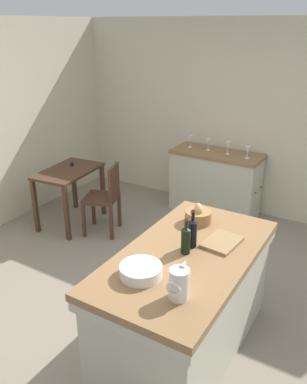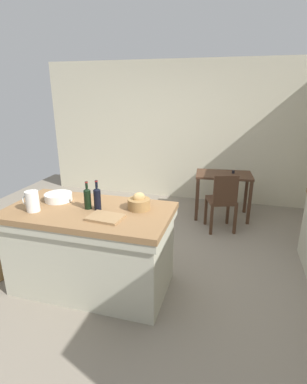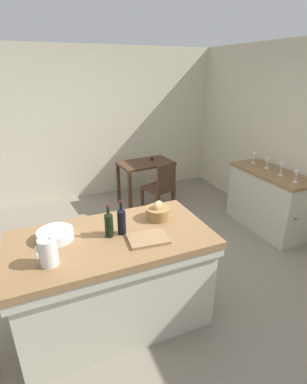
{
  "view_description": "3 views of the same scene",
  "coord_description": "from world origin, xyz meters",
  "px_view_note": "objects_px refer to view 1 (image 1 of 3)",
  "views": [
    {
      "loc": [
        -2.65,
        -1.68,
        2.51
      ],
      "look_at": [
        0.34,
        0.12,
        1.03
      ],
      "focal_mm": 37.22,
      "sensor_mm": 36.0,
      "label": 1
    },
    {
      "loc": [
        1.1,
        -3.09,
        2.06
      ],
      "look_at": [
        0.19,
        0.15,
        0.91
      ],
      "focal_mm": 27.79,
      "sensor_mm": 36.0,
      "label": 2
    },
    {
      "loc": [
        -0.8,
        -2.65,
        2.21
      ],
      "look_at": [
        0.42,
        0.21,
        0.9
      ],
      "focal_mm": 27.22,
      "sensor_mm": 36.0,
      "label": 3
    }
  ],
  "objects_px": {
    "writing_desk": "(69,179)",
    "wine_glass_left": "(228,145)",
    "wine_glass_middle": "(208,143)",
    "wooden_chair": "(105,196)",
    "wine_glass_right": "(190,140)",
    "cutting_board": "(222,242)",
    "wash_bowl": "(141,271)",
    "side_cabinet": "(215,182)",
    "bread_basket": "(198,216)",
    "wine_glass_far_left": "(248,150)",
    "island_table": "(186,298)",
    "pitcher": "(179,284)",
    "wine_bottle_amber": "(186,239)",
    "wine_bottle_dark": "(192,232)"
  },
  "relations": [
    {
      "from": "wash_bowl",
      "to": "wine_glass_left",
      "type": "xyz_separation_m",
      "value": [
        2.99,
        0.54,
        0.05
      ]
    },
    {
      "from": "wine_glass_left",
      "to": "wine_glass_right",
      "type": "relative_size",
      "value": 1.08
    },
    {
      "from": "side_cabinet",
      "to": "island_table",
      "type": "bearing_deg",
      "value": -162.04
    },
    {
      "from": "wine_bottle_dark",
      "to": "writing_desk",
      "type": "bearing_deg",
      "value": 63.89
    },
    {
      "from": "wine_glass_middle",
      "to": "wine_glass_right",
      "type": "distance_m",
      "value": 0.27
    },
    {
      "from": "island_table",
      "to": "wine_glass_far_left",
      "type": "relative_size",
      "value": 10.57
    },
    {
      "from": "wine_glass_right",
      "to": "cutting_board",
      "type": "bearing_deg",
      "value": -148.52
    },
    {
      "from": "side_cabinet",
      "to": "bread_basket",
      "type": "height_order",
      "value": "bread_basket"
    },
    {
      "from": "wooden_chair",
      "to": "wine_bottle_dark",
      "type": "bearing_deg",
      "value": -123.54
    },
    {
      "from": "wash_bowl",
      "to": "wine_glass_left",
      "type": "distance_m",
      "value": 3.04
    },
    {
      "from": "cutting_board",
      "to": "wine_glass_right",
      "type": "xyz_separation_m",
      "value": [
        2.33,
        1.42,
        0.07
      ]
    },
    {
      "from": "cutting_board",
      "to": "wine_bottle_dark",
      "type": "height_order",
      "value": "wine_bottle_dark"
    },
    {
      "from": "pitcher",
      "to": "cutting_board",
      "type": "height_order",
      "value": "pitcher"
    },
    {
      "from": "wine_glass_far_left",
      "to": "side_cabinet",
      "type": "bearing_deg",
      "value": 85.27
    },
    {
      "from": "wash_bowl",
      "to": "wine_bottle_dark",
      "type": "relative_size",
      "value": 0.95
    },
    {
      "from": "wash_bowl",
      "to": "island_table",
      "type": "bearing_deg",
      "value": -18.12
    },
    {
      "from": "cutting_board",
      "to": "wine_glass_left",
      "type": "relative_size",
      "value": 1.84
    },
    {
      "from": "wine_glass_far_left",
      "to": "cutting_board",
      "type": "bearing_deg",
      "value": -165.93
    },
    {
      "from": "wine_glass_left",
      "to": "island_table",
      "type": "bearing_deg",
      "value": -165.16
    },
    {
      "from": "wine_bottle_amber",
      "to": "wine_glass_far_left",
      "type": "height_order",
      "value": "wine_bottle_amber"
    },
    {
      "from": "writing_desk",
      "to": "wine_glass_far_left",
      "type": "height_order",
      "value": "wine_glass_far_left"
    },
    {
      "from": "writing_desk",
      "to": "wash_bowl",
      "type": "bearing_deg",
      "value": -127.27
    },
    {
      "from": "pitcher",
      "to": "wine_bottle_amber",
      "type": "xyz_separation_m",
      "value": [
        0.5,
        0.21,
        0.01
      ]
    },
    {
      "from": "wine_glass_middle",
      "to": "wooden_chair",
      "type": "bearing_deg",
      "value": 149.33
    },
    {
      "from": "bread_basket",
      "to": "pitcher",
      "type": "bearing_deg",
      "value": -161.38
    },
    {
      "from": "cutting_board",
      "to": "wine_bottle_amber",
      "type": "height_order",
      "value": "wine_bottle_amber"
    },
    {
      "from": "pitcher",
      "to": "wash_bowl",
      "type": "distance_m",
      "value": 0.35
    },
    {
      "from": "wooden_chair",
      "to": "pitcher",
      "type": "height_order",
      "value": "pitcher"
    },
    {
      "from": "wooden_chair",
      "to": "wine_glass_left",
      "type": "xyz_separation_m",
      "value": [
        1.29,
        -1.09,
        0.51
      ]
    },
    {
      "from": "wine_bottle_amber",
      "to": "wine_glass_middle",
      "type": "xyz_separation_m",
      "value": [
        2.61,
        0.97,
        -0.04
      ]
    },
    {
      "from": "wooden_chair",
      "to": "wine_glass_right",
      "type": "bearing_deg",
      "value": -21.34
    },
    {
      "from": "wine_bottle_amber",
      "to": "wine_glass_right",
      "type": "height_order",
      "value": "wine_bottle_amber"
    },
    {
      "from": "island_table",
      "to": "wooden_chair",
      "type": "xyz_separation_m",
      "value": [
        1.27,
        1.77,
        0.01
      ]
    },
    {
      "from": "wine_glass_middle",
      "to": "island_table",
      "type": "bearing_deg",
      "value": -159.26
    },
    {
      "from": "writing_desk",
      "to": "wine_glass_left",
      "type": "xyz_separation_m",
      "value": [
        1.32,
        -1.67,
        0.37
      ]
    },
    {
      "from": "cutting_board",
      "to": "wine_bottle_amber",
      "type": "xyz_separation_m",
      "value": [
        -0.27,
        0.18,
        0.11
      ]
    },
    {
      "from": "wash_bowl",
      "to": "wine_glass_middle",
      "type": "relative_size",
      "value": 1.89
    },
    {
      "from": "side_cabinet",
      "to": "pitcher",
      "type": "bearing_deg",
      "value": -161.59
    },
    {
      "from": "bread_basket",
      "to": "island_table",
      "type": "bearing_deg",
      "value": -163.48
    },
    {
      "from": "wooden_chair",
      "to": "wash_bowl",
      "type": "xyz_separation_m",
      "value": [
        -1.7,
        -1.63,
        0.45
      ]
    },
    {
      "from": "wine_glass_right",
      "to": "island_table",
      "type": "bearing_deg",
      "value": -154.16
    },
    {
      "from": "island_table",
      "to": "wooden_chair",
      "type": "height_order",
      "value": "wooden_chair"
    },
    {
      "from": "island_table",
      "to": "bread_basket",
      "type": "bearing_deg",
      "value": 16.52
    },
    {
      "from": "wine_glass_right",
      "to": "pitcher",
      "type": "bearing_deg",
      "value": -154.99
    },
    {
      "from": "wooden_chair",
      "to": "cutting_board",
      "type": "xyz_separation_m",
      "value": [
        -1.0,
        -1.94,
        0.42
      ]
    },
    {
      "from": "wine_bottle_dark",
      "to": "wine_bottle_amber",
      "type": "distance_m",
      "value": 0.11
    },
    {
      "from": "side_cabinet",
      "to": "wine_bottle_dark",
      "type": "xyz_separation_m",
      "value": [
        -2.46,
        -0.82,
        0.59
      ]
    },
    {
      "from": "cutting_board",
      "to": "wine_bottle_dark",
      "type": "relative_size",
      "value": 1.04
    },
    {
      "from": "side_cabinet",
      "to": "wine_glass_left",
      "type": "xyz_separation_m",
      "value": [
        -0.0,
        -0.15,
        0.56
      ]
    },
    {
      "from": "side_cabinet",
      "to": "wine_glass_right",
      "type": "relative_size",
      "value": 7.69
    }
  ]
}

